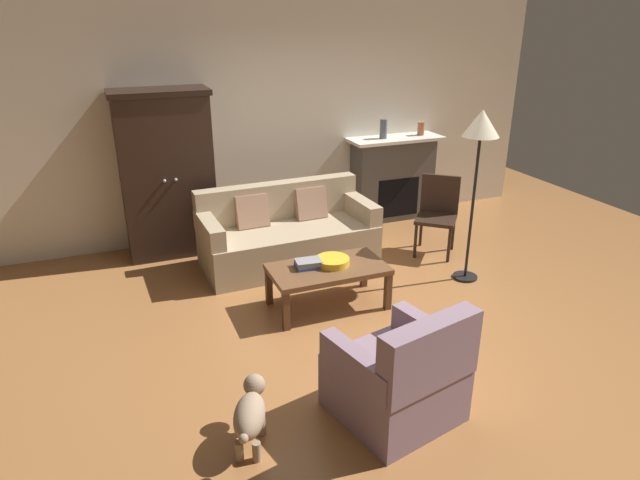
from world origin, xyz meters
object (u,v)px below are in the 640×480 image
mantel_vase_slate (383,129)px  side_chair_wooden (438,210)px  armoire (167,174)px  dog (250,413)px  fireplace (393,178)px  floor_lamp (480,134)px  book_stack (308,264)px  couch (287,236)px  fruit_bowl (333,261)px  armchair_near_left (399,378)px  coffee_table (328,272)px  mantel_vase_terracotta (421,129)px

mantel_vase_slate → side_chair_wooden: 1.41m
armoire → dog: size_ratio=3.51×
mantel_vase_slate → side_chair_wooden: mantel_vase_slate is taller
side_chair_wooden → fireplace: bearing=86.8°
armoire → side_chair_wooden: armoire is taller
fireplace → mantel_vase_slate: (-0.18, -0.02, 0.68)m
floor_lamp → book_stack: bearing=179.1°
couch → dog: couch is taller
couch → side_chair_wooden: side_chair_wooden is taller
book_stack → dog: (-1.00, -1.59, -0.21)m
fruit_bowl → book_stack: size_ratio=1.25×
book_stack → mantel_vase_slate: 2.73m
armchair_near_left → dog: armchair_near_left is taller
coffee_table → fruit_bowl: 0.11m
couch → mantel_vase_terracotta: size_ratio=11.24×
mantel_vase_slate → armchair_near_left: 4.13m
fruit_bowl → armchair_near_left: armchair_near_left is taller
armoire → dog: 3.52m
book_stack → armchair_near_left: size_ratio=0.28×
fireplace → book_stack: size_ratio=4.89×
fireplace → side_chair_wooden: bearing=-93.2°
mantel_vase_slate → dog: bearing=-128.3°
fireplace → mantel_vase_terracotta: 0.74m
fruit_bowl → book_stack: 0.24m
fireplace → mantel_vase_slate: mantel_vase_slate is taller
fireplace → side_chair_wooden: fireplace is taller
armoire → armchair_near_left: armoire is taller
coffee_table → armchair_near_left: 1.65m
fireplace → mantel_vase_slate: 0.70m
book_stack → armchair_near_left: armchair_near_left is taller
fireplace → dog: (-2.95, -3.53, -0.32)m
coffee_table → mantel_vase_slate: (1.59, 1.98, 0.88)m
side_chair_wooden → fruit_bowl: bearing=-155.4°
side_chair_wooden → book_stack: bearing=-158.9°
mantel_vase_slate → dog: 4.58m
coffee_table → mantel_vase_slate: bearing=51.2°
coffee_table → side_chair_wooden: (1.70, 0.78, 0.15)m
armoire → armchair_near_left: bearing=-73.9°
couch → floor_lamp: size_ratio=1.09×
fruit_bowl → coffee_table: bearing=-153.7°
mantel_vase_terracotta → armchair_near_left: bearing=-122.4°
fruit_bowl → side_chair_wooden: 1.81m
fireplace → dog: size_ratio=2.35×
couch → book_stack: bearing=-97.9°
couch → fruit_bowl: (0.09, -1.10, 0.14)m
mantel_vase_slate → armchair_near_left: bearing=-115.7°
mantel_vase_terracotta → side_chair_wooden: 1.46m
armoire → couch: (1.15, -0.79, -0.63)m
coffee_table → mantel_vase_slate: size_ratio=4.44×
dog → fruit_bowl: bearing=51.6°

